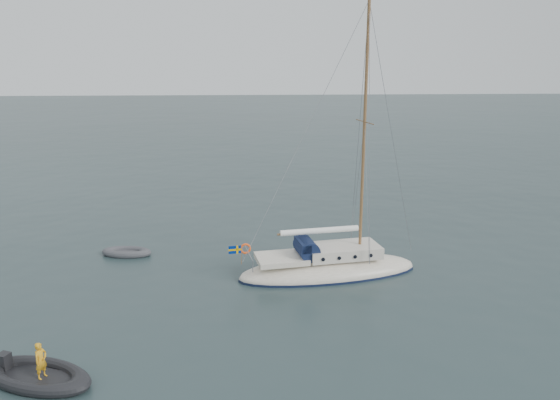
{
  "coord_description": "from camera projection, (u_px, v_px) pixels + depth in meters",
  "views": [
    {
      "loc": [
        -4.48,
        -29.44,
        11.12
      ],
      "look_at": [
        -2.55,
        0.0,
        3.5
      ],
      "focal_mm": 35.0,
      "sensor_mm": 36.0,
      "label": 1
    }
  ],
  "objects": [
    {
      "name": "sailboat",
      "position": [
        329.0,
        255.0,
        28.85
      ],
      "size": [
        10.2,
        3.05,
        14.52
      ],
      "rotation": [
        0.0,
        0.0,
        0.16
      ],
      "color": "white",
      "rests_on": "ground"
    },
    {
      "name": "dinghy",
      "position": [
        127.0,
        252.0,
        31.89
      ],
      "size": [
        2.93,
        1.32,
        0.42
      ],
      "rotation": [
        0.0,
        0.0,
        -0.15
      ],
      "color": "#46464B",
      "rests_on": "ground"
    },
    {
      "name": "rib",
      "position": [
        37.0,
        375.0,
        19.34
      ],
      "size": [
        4.32,
        1.96,
        1.58
      ],
      "rotation": [
        0.0,
        0.0,
        -0.39
      ],
      "color": "black",
      "rests_on": "ground"
    },
    {
      "name": "ground",
      "position": [
        324.0,
        258.0,
        31.5
      ],
      "size": [
        300.0,
        300.0,
        0.0
      ],
      "primitive_type": "plane",
      "color": "black",
      "rests_on": "ground"
    }
  ]
}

